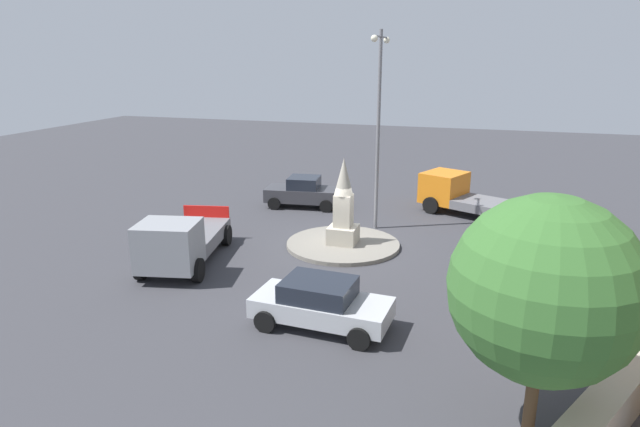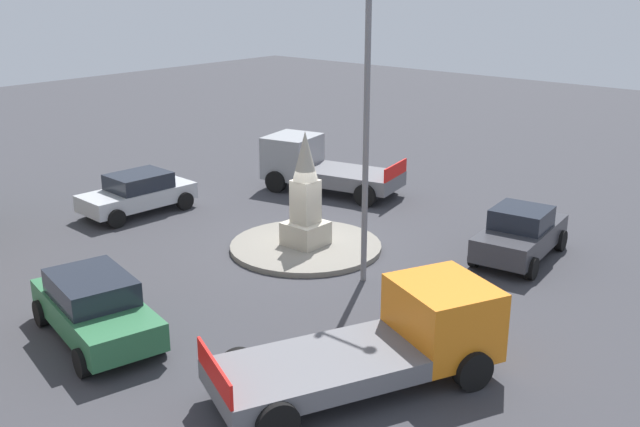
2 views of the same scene
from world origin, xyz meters
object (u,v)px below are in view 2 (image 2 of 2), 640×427
at_px(car_green_parked_right, 95,307).
at_px(car_silver_near_island, 138,193).
at_px(car_dark_grey_passing, 520,234).
at_px(truck_grey_approaching, 317,166).
at_px(streetlamp, 367,94).
at_px(truck_orange_waiting, 391,339).
at_px(monument, 305,198).

distance_m(car_green_parked_right, car_silver_near_island, 9.48).
relative_size(car_dark_grey_passing, truck_grey_approaching, 0.71).
bearing_deg(car_green_parked_right, truck_grey_approaching, 108.27).
distance_m(streetlamp, truck_orange_waiting, 6.73).
relative_size(car_silver_near_island, car_dark_grey_passing, 1.01).
bearing_deg(truck_orange_waiting, car_green_parked_right, -154.76).
xyz_separation_m(monument, car_dark_grey_passing, (5.33, 3.55, -0.87)).
xyz_separation_m(car_green_parked_right, car_silver_near_island, (-7.07, 6.32, -0.04)).
bearing_deg(car_silver_near_island, car_green_parked_right, -41.83).
relative_size(streetlamp, car_dark_grey_passing, 2.15).
distance_m(car_silver_near_island, truck_grey_approaching, 6.95).
height_order(car_green_parked_right, car_dark_grey_passing, car_dark_grey_passing).
bearing_deg(monument, car_dark_grey_passing, 33.69).
bearing_deg(monument, car_silver_near_island, -170.32).
bearing_deg(truck_orange_waiting, car_silver_near_island, 165.71).
relative_size(car_silver_near_island, truck_grey_approaching, 0.72).
distance_m(streetlamp, car_dark_grey_passing, 6.64).
bearing_deg(streetlamp, car_green_parked_right, -111.35).
distance_m(monument, car_silver_near_island, 7.03).
height_order(truck_orange_waiting, truck_grey_approaching, truck_grey_approaching).
relative_size(truck_orange_waiting, truck_grey_approaching, 1.12).
bearing_deg(truck_grey_approaching, monument, -52.27).
height_order(monument, car_silver_near_island, monument).
xyz_separation_m(streetlamp, truck_orange_waiting, (3.60, -3.79, -4.24)).
relative_size(car_green_parked_right, truck_orange_waiting, 0.71).
bearing_deg(truck_grey_approaching, truck_orange_waiting, -43.00).
xyz_separation_m(truck_orange_waiting, truck_grey_approaching, (-10.40, 9.70, 0.06)).
xyz_separation_m(car_silver_near_island, truck_grey_approaching, (2.89, 6.31, 0.23)).
xyz_separation_m(car_green_parked_right, truck_grey_approaching, (-4.17, 12.64, 0.19)).
height_order(monument, car_green_parked_right, monument).
height_order(car_silver_near_island, truck_grey_approaching, truck_grey_approaching).
bearing_deg(car_dark_grey_passing, truck_grey_approaching, 170.30).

